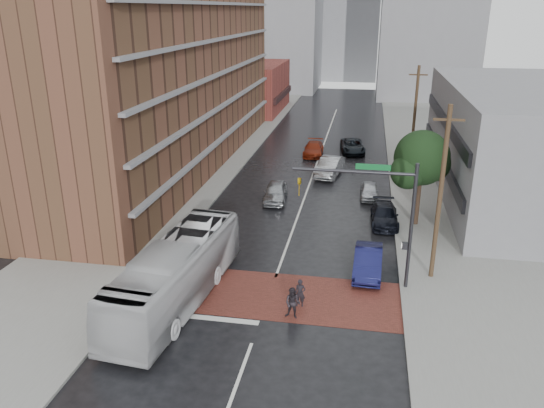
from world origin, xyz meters
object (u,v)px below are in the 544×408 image
(pedestrian_a, at_px, (300,293))
(suv_travel, at_px, (353,146))
(car_parked_far, at_px, (369,191))
(pedestrian_b, at_px, (293,303))
(car_travel_c, at_px, (313,149))
(transit_bus, at_px, (177,273))
(car_parked_mid, at_px, (384,215))
(car_travel_b, at_px, (329,167))
(car_parked_near, at_px, (368,262))
(car_travel_a, at_px, (275,192))

(pedestrian_a, height_order, suv_travel, pedestrian_a)
(car_parked_far, bearing_deg, pedestrian_b, -101.89)
(suv_travel, bearing_deg, car_travel_c, -162.85)
(transit_bus, bearing_deg, car_parked_far, 67.04)
(transit_bus, bearing_deg, car_parked_mid, 54.91)
(car_travel_b, relative_size, car_parked_near, 1.14)
(car_travel_a, distance_m, car_travel_c, 14.72)
(car_travel_b, distance_m, suv_travel, 9.03)
(transit_bus, distance_m, car_parked_far, 20.87)
(suv_travel, bearing_deg, car_parked_near, -93.45)
(suv_travel, height_order, car_parked_far, suv_travel)
(transit_bus, relative_size, car_parked_near, 2.66)
(car_travel_a, relative_size, car_parked_mid, 0.94)
(transit_bus, xyz_separation_m, car_travel_b, (6.14, 23.93, -0.83))
(pedestrian_b, bearing_deg, car_parked_near, 66.47)
(transit_bus, relative_size, car_travel_c, 2.54)
(car_travel_c, bearing_deg, transit_bus, -98.00)
(car_travel_b, xyz_separation_m, car_parked_far, (3.68, -5.55, -0.24))
(transit_bus, relative_size, suv_travel, 2.34)
(car_travel_c, bearing_deg, suv_travel, 23.69)
(car_parked_near, bearing_deg, car_parked_mid, 83.61)
(car_travel_c, bearing_deg, car_travel_b, -73.28)
(pedestrian_b, height_order, car_parked_near, pedestrian_b)
(pedestrian_b, bearing_deg, suv_travel, 96.94)
(car_travel_b, bearing_deg, car_travel_c, 117.43)
(car_travel_a, bearing_deg, car_parked_mid, -25.98)
(car_travel_b, bearing_deg, car_travel_a, -106.17)
(pedestrian_a, distance_m, suv_travel, 32.15)
(car_travel_b, height_order, car_travel_c, car_travel_b)
(suv_travel, bearing_deg, transit_bus, -110.95)
(pedestrian_b, distance_m, car_parked_mid, 14.22)
(pedestrian_a, bearing_deg, pedestrian_b, -104.33)
(suv_travel, xyz_separation_m, car_parked_mid, (2.97, -19.87, -0.05))
(transit_bus, distance_m, car_travel_a, 16.50)
(car_parked_far, bearing_deg, car_travel_a, -165.31)
(car_parked_mid, xyz_separation_m, car_parked_far, (-1.10, 5.48, -0.06))
(car_parked_mid, bearing_deg, pedestrian_a, -112.11)
(transit_bus, distance_m, suv_travel, 33.74)
(suv_travel, xyz_separation_m, car_parked_near, (1.87, -27.77, 0.03))
(car_travel_b, height_order, car_parked_mid, car_travel_b)
(pedestrian_a, height_order, car_travel_a, pedestrian_a)
(pedestrian_a, bearing_deg, car_parked_mid, 66.20)
(pedestrian_b, xyz_separation_m, suv_travel, (1.77, 33.27, -0.11))
(car_travel_a, height_order, car_parked_mid, car_travel_a)
(car_travel_c, height_order, car_parked_mid, car_travel_c)
(transit_bus, bearing_deg, car_parked_near, 32.14)
(transit_bus, distance_m, car_travel_b, 24.72)
(pedestrian_a, bearing_deg, car_travel_b, 87.11)
(car_travel_c, bearing_deg, car_parked_far, -65.65)
(transit_bus, height_order, car_travel_c, transit_bus)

